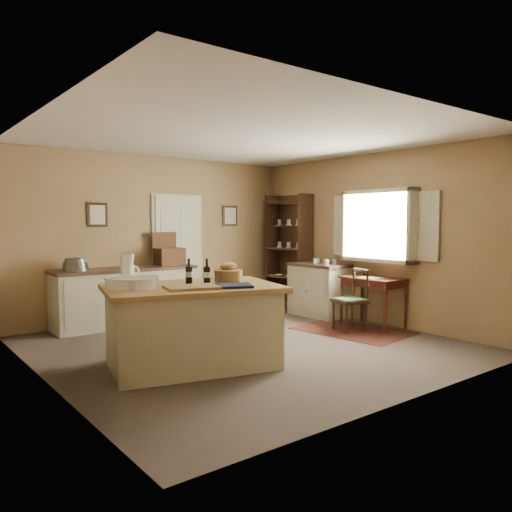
{
  "coord_description": "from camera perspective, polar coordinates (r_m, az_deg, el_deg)",
  "views": [
    {
      "loc": [
        -3.84,
        -5.15,
        1.62
      ],
      "look_at": [
        0.29,
        0.19,
        1.15
      ],
      "focal_mm": 35.0,
      "sensor_mm": 36.0,
      "label": 1
    }
  ],
  "objects": [
    {
      "name": "work_island",
      "position": [
        5.66,
        -7.43,
        -7.65
      ],
      "size": [
        2.14,
        1.67,
        1.2
      ],
      "rotation": [
        0.0,
        0.0,
        -0.26
      ],
      "color": "#BBB494",
      "rests_on": "ground"
    },
    {
      "name": "wall_back",
      "position": [
        8.56,
        -11.06,
        2.11
      ],
      "size": [
        5.0,
        0.1,
        2.7
      ],
      "primitive_type": "cube",
      "color": "#8D704C",
      "rests_on": "ground"
    },
    {
      "name": "shelving_unit",
      "position": [
        9.33,
        3.96,
        0.5
      ],
      "size": [
        0.36,
        0.95,
        2.11
      ],
      "color": "black",
      "rests_on": "ground"
    },
    {
      "name": "ceiling",
      "position": [
        6.51,
        -1.03,
        13.53
      ],
      "size": [
        5.0,
        5.0,
        0.0
      ],
      "primitive_type": "plane",
      "color": "silver",
      "rests_on": "wall_back"
    },
    {
      "name": "wall_left",
      "position": [
        5.33,
        -23.11,
        0.76
      ],
      "size": [
        0.1,
        5.0,
        2.7
      ],
      "primitive_type": "cube",
      "color": "#8D704C",
      "rests_on": "ground"
    },
    {
      "name": "desk_chair",
      "position": [
        7.5,
        10.64,
        -5.06
      ],
      "size": [
        0.5,
        0.5,
        0.9
      ],
      "primitive_type": null,
      "rotation": [
        0.0,
        0.0,
        -0.23
      ],
      "color": "black",
      "rests_on": "ground"
    },
    {
      "name": "rug",
      "position": [
        7.6,
        10.99,
        -8.37
      ],
      "size": [
        1.3,
        1.73,
        0.01
      ],
      "primitive_type": "cube",
      "rotation": [
        0.0,
        0.0,
        0.13
      ],
      "color": "#462014",
      "rests_on": "ground"
    },
    {
      "name": "sideboard",
      "position": [
        8.07,
        -14.6,
        -4.26
      ],
      "size": [
        2.23,
        0.63,
        1.18
      ],
      "color": "#BBB494",
      "rests_on": "ground"
    },
    {
      "name": "wall_front",
      "position": [
        4.67,
        17.64,
        0.48
      ],
      "size": [
        5.0,
        0.1,
        2.7
      ],
      "primitive_type": "cube",
      "color": "#8D704C",
      "rests_on": "ground"
    },
    {
      "name": "wall_right",
      "position": [
        8.17,
        13.2,
        1.99
      ],
      "size": [
        0.1,
        5.0,
        2.7
      ],
      "primitive_type": "cube",
      "color": "#8D704C",
      "rests_on": "ground"
    },
    {
      "name": "ground",
      "position": [
        6.62,
        -1.0,
        -10.17
      ],
      "size": [
        5.0,
        5.0,
        0.0
      ],
      "primitive_type": "plane",
      "color": "#63554C",
      "rests_on": "ground"
    },
    {
      "name": "right_cabinet",
      "position": [
        8.62,
        7.2,
        -3.79
      ],
      "size": [
        0.58,
        1.04,
        0.99
      ],
      "color": "#BBB494",
      "rests_on": "ground"
    },
    {
      "name": "framed_prints",
      "position": [
        8.63,
        -9.84,
        4.59
      ],
      "size": [
        2.82,
        0.02,
        0.38
      ],
      "color": "black",
      "rests_on": "ground"
    },
    {
      "name": "writing_desk",
      "position": [
        7.83,
        13.23,
        -3.09
      ],
      "size": [
        0.56,
        0.92,
        0.82
      ],
      "color": "#35130B",
      "rests_on": "ground"
    },
    {
      "name": "door",
      "position": [
        8.71,
        -8.89,
        0.22
      ],
      "size": [
        0.97,
        0.06,
        2.11
      ],
      "primitive_type": "cube",
      "color": "#BCBE9F",
      "rests_on": "ground"
    },
    {
      "name": "window",
      "position": [
        7.98,
        13.99,
        3.37
      ],
      "size": [
        0.25,
        1.99,
        1.12
      ],
      "color": "#BBB494",
      "rests_on": "ground"
    }
  ]
}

